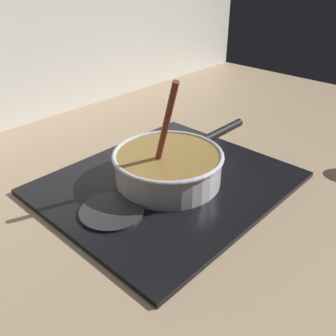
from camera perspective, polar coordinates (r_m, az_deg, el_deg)
name	(u,v)px	position (r m, az deg, el deg)	size (l,w,h in m)	color
ground	(193,250)	(0.76, 3.76, -12.40)	(2.40, 1.60, 0.04)	#9E8466
hob_plate	(168,183)	(0.91, 0.00, -2.27)	(0.56, 0.48, 0.01)	black
burner_ring	(168,179)	(0.91, 0.00, -1.74)	(0.17, 0.17, 0.01)	#592D0C
spare_burner	(112,211)	(0.81, -8.54, -6.49)	(0.14, 0.14, 0.01)	#262628
cooking_pan	(168,166)	(0.89, 0.07, 0.34)	(0.43, 0.26, 0.27)	silver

